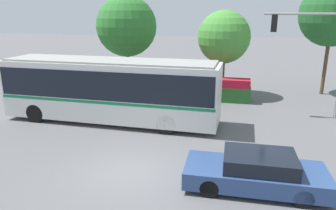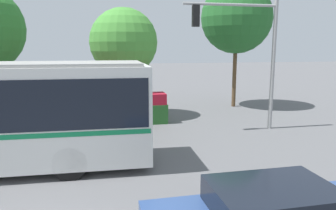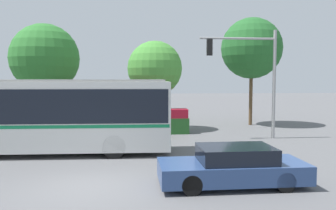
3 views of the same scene
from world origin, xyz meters
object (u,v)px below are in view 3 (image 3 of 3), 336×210
object	(u,v)px
street_tree_centre	(155,69)
traffic_light_pole	(255,69)
street_tree_right	(252,48)
sedan_foreground	(233,167)
street_tree_left	(45,58)
city_bus	(41,112)

from	to	relation	value
street_tree_centre	traffic_light_pole	bearing A→B (deg)	-36.34
traffic_light_pole	street_tree_right	size ratio (longest dim) A/B	0.78
sedan_foreground	street_tree_left	xyz separation A→B (m)	(-8.93, 12.74, 4.12)
traffic_light_pole	street_tree_left	bearing A→B (deg)	-18.76
street_tree_centre	street_tree_right	world-z (taller)	street_tree_right
street_tree_centre	street_tree_right	distance (m)	7.50
street_tree_centre	street_tree_right	xyz separation A→B (m)	(7.13, 1.77, 1.53)
city_bus	sedan_foreground	world-z (taller)	city_bus
traffic_light_pole	street_tree_left	size ratio (longest dim) A/B	0.88
traffic_light_pole	street_tree_centre	distance (m)	6.72
sedan_foreground	street_tree_right	distance (m)	16.00
street_tree_right	street_tree_left	bearing A→B (deg)	-174.01
sedan_foreground	street_tree_left	size ratio (longest dim) A/B	0.67
sedan_foreground	street_tree_right	world-z (taller)	street_tree_right
street_tree_right	street_tree_centre	bearing A→B (deg)	-166.03
city_bus	traffic_light_pole	world-z (taller)	traffic_light_pole
street_tree_left	street_tree_centre	size ratio (longest dim) A/B	1.18
traffic_light_pole	sedan_foreground	bearing A→B (deg)	66.95
street_tree_centre	city_bus	bearing A→B (deg)	-127.66
city_bus	traffic_light_pole	distance (m)	11.53
street_tree_right	traffic_light_pole	bearing A→B (deg)	-106.60
street_tree_right	city_bus	bearing A→B (deg)	-144.84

